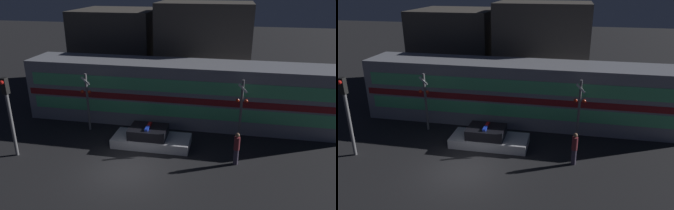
% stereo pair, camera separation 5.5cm
% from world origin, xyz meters
% --- Properties ---
extents(ground_plane, '(120.00, 120.00, 0.00)m').
position_xyz_m(ground_plane, '(0.00, 0.00, 0.00)').
color(ground_plane, black).
extents(train, '(21.53, 3.16, 4.22)m').
position_xyz_m(train, '(1.88, 7.03, 2.11)').
color(train, gray).
rests_on(train, ground_plane).
extents(police_car, '(4.65, 1.91, 1.28)m').
position_xyz_m(police_car, '(0.59, 3.04, 0.47)').
color(police_car, silver).
rests_on(police_car, ground_plane).
extents(pedestrian, '(0.31, 0.31, 1.86)m').
position_xyz_m(pedestrian, '(5.64, 1.78, 0.96)').
color(pedestrian, '#3F384C').
rests_on(pedestrian, ground_plane).
extents(crossing_signal_near, '(0.71, 0.33, 4.04)m').
position_xyz_m(crossing_signal_near, '(5.80, 4.29, 2.21)').
color(crossing_signal_near, slate).
rests_on(crossing_signal_near, ground_plane).
extents(crossing_signal_far, '(0.71, 0.33, 3.87)m').
position_xyz_m(crossing_signal_far, '(-3.94, 4.38, 2.12)').
color(crossing_signal_far, slate).
rests_on(crossing_signal_far, ground_plane).
extents(traffic_light_corner, '(0.30, 0.46, 4.60)m').
position_xyz_m(traffic_light_corner, '(-6.62, 0.37, 2.87)').
color(traffic_light_corner, slate).
rests_on(traffic_light_corner, ground_plane).
extents(building_left, '(7.14, 6.62, 6.93)m').
position_xyz_m(building_left, '(-5.41, 15.04, 3.46)').
color(building_left, '#47423D').
rests_on(building_left, ground_plane).
extents(building_center, '(7.50, 4.67, 7.77)m').
position_xyz_m(building_center, '(2.74, 12.96, 3.88)').
color(building_center, '#47423D').
rests_on(building_center, ground_plane).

